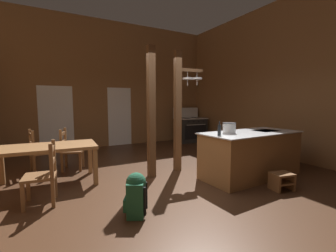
{
  "coord_description": "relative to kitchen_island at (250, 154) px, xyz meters",
  "views": [
    {
      "loc": [
        -2.01,
        -3.57,
        1.54
      ],
      "look_at": [
        0.52,
        1.06,
        0.99
      ],
      "focal_mm": 24.28,
      "sensor_mm": 36.0,
      "label": 1
    }
  ],
  "objects": [
    {
      "name": "wall_back",
      "position": [
        -1.71,
        4.79,
        1.69
      ],
      "size": [
        8.24,
        0.14,
        4.3
      ],
      "primitive_type": "cube",
      "color": "brown",
      "rests_on": "ground_plane"
    },
    {
      "name": "mixing_bowl_on_counter",
      "position": [
        -0.3,
        0.26,
        0.5
      ],
      "size": [
        0.18,
        0.18,
        0.06
      ],
      "color": "slate",
      "rests_on": "kitchen_island"
    },
    {
      "name": "backpack",
      "position": [
        -2.68,
        -0.42,
        -0.15
      ],
      "size": [
        0.38,
        0.39,
        0.6
      ],
      "color": "#1E5138",
      "rests_on": "ground_plane"
    },
    {
      "name": "step_stool",
      "position": [
        -0.09,
        -0.79,
        -0.29
      ],
      "size": [
        0.41,
        0.35,
        0.3
      ],
      "color": "brown",
      "rests_on": "ground_plane"
    },
    {
      "name": "ladderback_chair_by_post",
      "position": [
        -3.77,
        0.59,
        -0.01
      ],
      "size": [
        0.49,
        0.49,
        0.95
      ],
      "color": "brown",
      "rests_on": "ground_plane"
    },
    {
      "name": "kitchen_island",
      "position": [
        0.0,
        0.0,
        0.0
      ],
      "size": [
        2.2,
        1.05,
        0.93
      ],
      "color": "olive",
      "rests_on": "ground_plane"
    },
    {
      "name": "bottle_tall_on_counter",
      "position": [
        -0.92,
        -0.07,
        0.57
      ],
      "size": [
        0.06,
        0.06,
        0.27
      ],
      "color": "#1E2328",
      "rests_on": "kitchen_island"
    },
    {
      "name": "stockpot_on_counter",
      "position": [
        -0.53,
        0.08,
        0.57
      ],
      "size": [
        0.33,
        0.26,
        0.21
      ],
      "color": "silver",
      "rests_on": "kitchen_island"
    },
    {
      "name": "ground_plane",
      "position": [
        -1.71,
        0.33,
        -0.52
      ],
      "size": [
        8.24,
        9.58,
        0.1
      ],
      "primitive_type": "cube",
      "color": "#422819"
    },
    {
      "name": "wall_right",
      "position": [
        2.08,
        0.33,
        1.69
      ],
      "size": [
        0.14,
        9.58,
        4.3
      ],
      "primitive_type": "cube",
      "color": "brown",
      "rests_on": "ground_plane"
    },
    {
      "name": "ladderback_chair_at_table_end",
      "position": [
        -3.24,
        2.3,
        -0.01
      ],
      "size": [
        0.55,
        0.55,
        0.95
      ],
      "color": "brown",
      "rests_on": "ground_plane"
    },
    {
      "name": "dining_table",
      "position": [
        -3.7,
        1.47,
        0.19
      ],
      "size": [
        1.74,
        0.98,
        0.74
      ],
      "color": "olive",
      "rests_on": "ground_plane"
    },
    {
      "name": "ladderback_chair_near_window",
      "position": [
        -3.85,
        2.44,
        -0.01
      ],
      "size": [
        0.51,
        0.51,
        0.95
      ],
      "color": "brown",
      "rests_on": "ground_plane"
    },
    {
      "name": "glazed_door_back_left",
      "position": [
        -3.38,
        4.72,
        0.56
      ],
      "size": [
        1.0,
        0.01,
        2.05
      ],
      "primitive_type": "cube",
      "color": "white",
      "rests_on": "ground_plane"
    },
    {
      "name": "stove_range",
      "position": [
        1.29,
        4.09,
        0.02
      ],
      "size": [
        1.17,
        0.85,
        1.32
      ],
      "color": "#262626",
      "rests_on": "ground_plane"
    },
    {
      "name": "support_post_center",
      "position": [
        -1.81,
        0.96,
        0.86
      ],
      "size": [
        0.14,
        0.14,
        2.65
      ],
      "color": "brown",
      "rests_on": "ground_plane"
    },
    {
      "name": "glazed_panel_back_right",
      "position": [
        -1.34,
        4.72,
        0.56
      ],
      "size": [
        0.84,
        0.01,
        2.05
      ],
      "primitive_type": "cube",
      "color": "white",
      "rests_on": "ground_plane"
    },
    {
      "name": "support_post_with_pot_rack",
      "position": [
        -1.07,
        1.09,
        0.97
      ],
      "size": [
        0.68,
        0.29,
        2.65
      ],
      "color": "brown",
      "rests_on": "ground_plane"
    }
  ]
}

